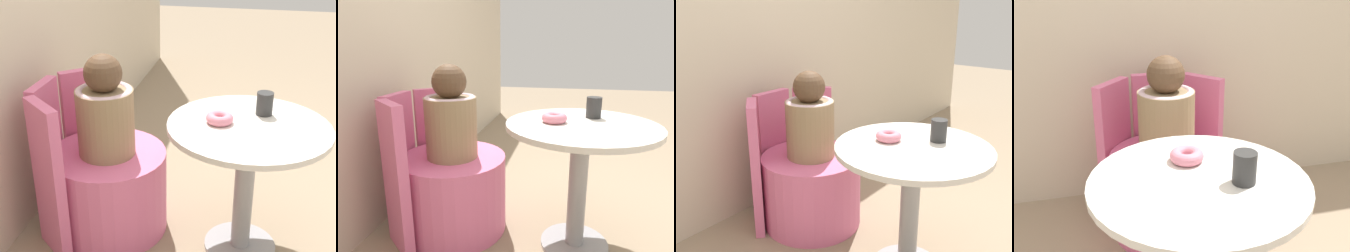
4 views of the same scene
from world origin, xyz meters
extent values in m
plane|color=gray|center=(0.00, 0.00, 0.00)|extent=(12.00, 12.00, 0.00)
cylinder|color=#99999E|center=(0.02, 0.03, 0.01)|extent=(0.33, 0.33, 0.02)
cylinder|color=#99999E|center=(0.02, 0.03, 0.32)|extent=(0.09, 0.09, 0.59)
cylinder|color=silver|center=(0.02, 0.03, 0.62)|extent=(0.69, 0.69, 0.02)
cylinder|color=#DB6693|center=(0.05, 0.68, 0.21)|extent=(0.56, 0.56, 0.42)
cube|color=#DB6693|center=(0.05, 0.98, 0.37)|extent=(0.24, 0.05, 0.74)
cube|color=#DB6693|center=(0.29, 0.87, 0.37)|extent=(0.19, 0.21, 0.74)
cube|color=#DB6693|center=(-0.18, 0.87, 0.37)|extent=(0.19, 0.21, 0.74)
cylinder|color=#937A56|center=(0.05, 0.68, 0.57)|extent=(0.27, 0.27, 0.31)
torus|color=beige|center=(0.05, 0.68, 0.72)|extent=(0.26, 0.26, 0.04)
sphere|color=brown|center=(0.05, 0.68, 0.81)|extent=(0.17, 0.17, 0.17)
torus|color=pink|center=(0.01, 0.16, 0.66)|extent=(0.12, 0.12, 0.04)
cylinder|color=#2D2D2D|center=(0.14, -0.03, 0.69)|extent=(0.07, 0.07, 0.10)
camera|label=1|loc=(-1.80, -0.01, 1.46)|focal=50.00mm
camera|label=2|loc=(-1.34, 0.09, 0.97)|focal=32.00mm
camera|label=3|loc=(-1.44, -0.72, 1.26)|focal=42.00mm
camera|label=4|loc=(-0.30, -1.00, 1.24)|focal=42.00mm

